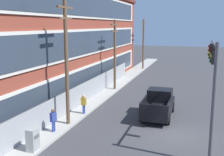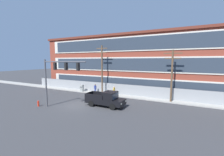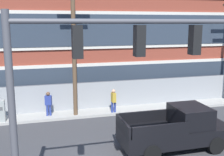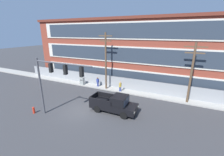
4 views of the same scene
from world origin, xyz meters
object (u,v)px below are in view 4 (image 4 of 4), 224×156
Objects in this scene: utility_pole_midblock at (192,71)px; pedestrian_by_fence at (120,86)px; fire_hydrant at (34,110)px; pedestrian_near_cabinet at (98,82)px; pickup_truck_black at (115,104)px; utility_pole_near_corner at (106,60)px; traffic_signal_mast at (54,76)px; electrical_cabinet at (82,81)px.

utility_pole_midblock is 4.48× the size of pedestrian_by_fence.
fire_hydrant is at bearing -147.44° from utility_pole_midblock.
pedestrian_by_fence is (4.09, -0.41, 0.00)m from pedestrian_near_cabinet.
fire_hydrant is at bearing -153.01° from pickup_truck_black.
utility_pole_near_corner reaches higher than pedestrian_by_fence.
traffic_signal_mast is 10.30m from pedestrian_near_cabinet.
traffic_signal_mast reaches higher than pedestrian_by_fence.
utility_pole_near_corner is at bearing 84.95° from traffic_signal_mast.
pedestrian_by_fence is at bearing 70.42° from traffic_signal_mast.
utility_pole_midblock is at bearing 37.85° from pickup_truck_black.
electrical_cabinet is at bearing -173.98° from pedestrian_near_cabinet.
utility_pole_midblock is at bearing 0.27° from electrical_cabinet.
utility_pole_midblock is at bearing -0.99° from pedestrian_near_cabinet.
utility_pole_near_corner is (-4.03, 5.78, 3.77)m from pickup_truck_black.
traffic_signal_mast is 15.50m from utility_pole_midblock.
pedestrian_by_fence is 2.17× the size of fire_hydrant.
pedestrian_by_fence is 11.66m from fire_hydrant.
fire_hydrant is (-2.34, -10.11, -0.59)m from pedestrian_near_cabinet.
pickup_truck_black is 0.61× the size of utility_pole_near_corner.
fire_hydrant is at bearing -86.96° from electrical_cabinet.
utility_pole_near_corner is 4.49m from pedestrian_by_fence.
traffic_signal_mast is 9.40m from utility_pole_near_corner.
electrical_cabinet is at bearing -179.33° from utility_pole_near_corner.
utility_pole_near_corner is 4.11m from pedestrian_near_cabinet.
utility_pole_midblock is (11.50, 0.02, -0.51)m from utility_pole_near_corner.
pedestrian_near_cabinet is (-13.14, 0.23, -3.25)m from utility_pole_midblock.
fire_hydrant is at bearing -103.05° from pedestrian_near_cabinet.
electrical_cabinet is at bearing 93.04° from fire_hydrant.
utility_pole_midblock is (12.32, 9.39, -0.36)m from traffic_signal_mast.
traffic_signal_mast is at bearing -109.58° from pedestrian_by_fence.
electrical_cabinet is at bearing 146.13° from pickup_truck_black.
traffic_signal_mast is at bearing -142.70° from utility_pole_midblock.
traffic_signal_mast is 3.88× the size of pedestrian_by_fence.
pickup_truck_black is 8.28m from pedestrian_near_cabinet.
utility_pole_midblock is at bearing 1.14° from pedestrian_by_fence.
traffic_signal_mast is at bearing -95.05° from utility_pole_near_corner.
traffic_signal_mast is 8.41× the size of fire_hydrant.
electrical_cabinet is 0.84× the size of pedestrian_by_fence.
electrical_cabinet is (-3.68, 9.31, -3.87)m from traffic_signal_mast.
traffic_signal_mast reaches higher than pickup_truck_black.
utility_pole_midblock is 18.77m from fire_hydrant.
utility_pole_midblock reaches higher than fire_hydrant.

